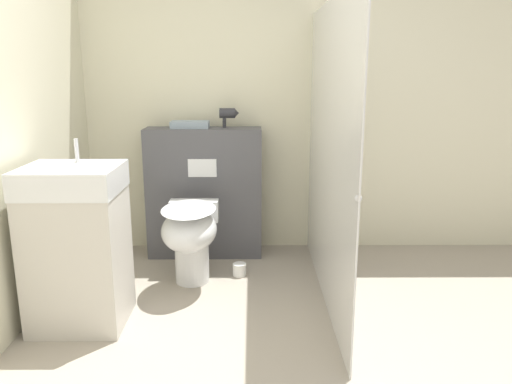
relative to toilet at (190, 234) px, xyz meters
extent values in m
cube|color=beige|center=(0.46, 0.82, 0.87)|extent=(8.00, 0.06, 2.50)
cube|color=#4C4C51|center=(0.05, 0.60, 0.15)|extent=(0.92, 0.26, 1.05)
cube|color=white|center=(0.05, 0.47, 0.38)|extent=(0.22, 0.01, 0.14)
cube|color=silver|center=(0.92, -0.18, 0.58)|extent=(0.01, 1.94, 1.92)
sphere|color=#B2B2B7|center=(0.92, -1.11, 0.54)|extent=(0.04, 0.04, 0.04)
cylinder|color=white|center=(0.00, 0.05, -0.18)|extent=(0.24, 0.24, 0.39)
ellipsoid|color=white|center=(0.00, -0.05, 0.04)|extent=(0.38, 0.54, 0.28)
ellipsoid|color=white|center=(0.00, -0.05, 0.19)|extent=(0.37, 0.53, 0.02)
cube|color=white|center=(0.00, 0.26, 0.10)|extent=(0.36, 0.13, 0.16)
cube|color=beige|center=(-0.59, -0.55, 0.03)|extent=(0.53, 0.47, 0.81)
cube|color=white|center=(-0.59, -0.55, 0.51)|extent=(0.54, 0.47, 0.15)
cylinder|color=silver|center=(-0.59, -0.42, 0.66)|extent=(0.02, 0.02, 0.14)
cylinder|color=#2D2D33|center=(0.24, 0.62, 0.79)|extent=(0.12, 0.08, 0.08)
cone|color=#2D2D33|center=(0.31, 0.62, 0.79)|extent=(0.03, 0.07, 0.07)
cylinder|color=#2D2D33|center=(0.21, 0.62, 0.72)|extent=(0.03, 0.03, 0.11)
cube|color=#8C9EAD|center=(-0.05, 0.61, 0.70)|extent=(0.30, 0.16, 0.05)
cylinder|color=white|center=(0.34, 0.15, -0.33)|extent=(0.10, 0.10, 0.09)
camera|label=1|loc=(0.44, -3.31, 1.12)|focal=35.00mm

